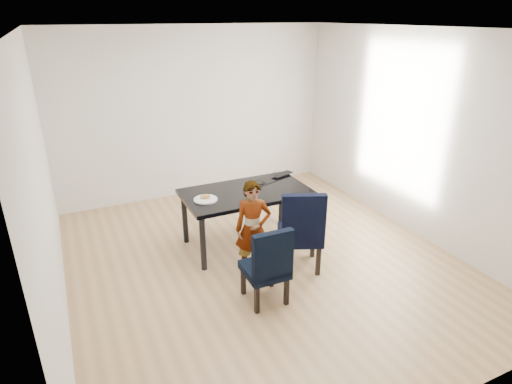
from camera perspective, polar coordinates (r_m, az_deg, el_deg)
name	(u,v)px	position (r m, az deg, el deg)	size (l,w,h in m)	color
floor	(263,261)	(5.38, 0.92, -9.18)	(4.50, 5.00, 0.01)	tan
ceiling	(265,28)	(4.58, 1.14, 21.03)	(4.50, 5.00, 0.01)	white
wall_back	(195,114)	(7.07, -8.12, 10.31)	(4.50, 0.01, 2.70)	silver
wall_front	(438,268)	(2.98, 23.12, -9.31)	(4.50, 0.01, 2.70)	white
wall_left	(42,190)	(4.37, -26.59, 0.28)	(0.01, 5.00, 2.70)	white
wall_right	(416,135)	(6.11, 20.52, 7.16)	(0.01, 5.00, 2.70)	white
dining_table	(246,217)	(5.60, -1.31, -3.42)	(1.60, 0.90, 0.75)	black
chair_left	(265,263)	(4.49, 1.17, -9.45)	(0.43, 0.45, 0.89)	black
chair_right	(300,228)	(5.06, 5.93, -4.78)	(0.49, 0.51, 1.02)	black
child	(253,228)	(4.91, -0.40, -4.88)	(0.41, 0.27, 1.13)	orange
plate	(206,199)	(5.21, -6.74, -0.99)	(0.29, 0.29, 0.02)	silver
sandwich	(205,196)	(5.21, -6.78, -0.58)	(0.13, 0.06, 0.05)	olive
laptop	(280,174)	(6.01, 3.23, 2.46)	(0.33, 0.21, 0.03)	black
cable_tangle	(263,185)	(5.64, 0.90, 0.98)	(0.13, 0.13, 0.01)	black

